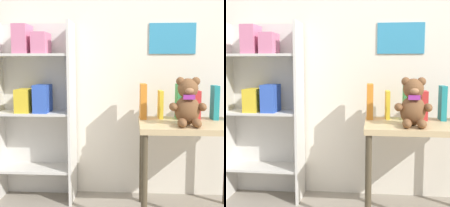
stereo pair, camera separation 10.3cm
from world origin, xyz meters
The scene contains 9 objects.
wall_back centered at (0.00, 1.35, 1.25)m, with size 4.80×0.07×2.50m.
bookshelf_side centered at (-0.78, 1.20, 0.76)m, with size 0.58×0.26×1.33m.
display_table centered at (0.33, 0.95, 0.55)m, with size 0.68×0.48×0.65m.
teddy_bear centered at (0.29, 0.86, 0.78)m, with size 0.23×0.21×0.30m.
book_standing_orange centered at (0.02, 1.10, 0.77)m, with size 0.04×0.14×0.25m, color orange.
book_standing_yellow centered at (0.15, 1.12, 0.74)m, with size 0.03×0.13×0.20m, color gold.
book_standing_green centered at (0.27, 1.10, 0.77)m, with size 0.03×0.13×0.24m, color #33934C.
book_standing_red centered at (0.39, 1.10, 0.75)m, with size 0.04×0.12×0.20m, color red.
book_standing_teal centered at (0.52, 1.09, 0.76)m, with size 0.04×0.11×0.24m, color teal.
Camera 2 is at (0.04, -1.08, 1.02)m, focal length 50.00 mm.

